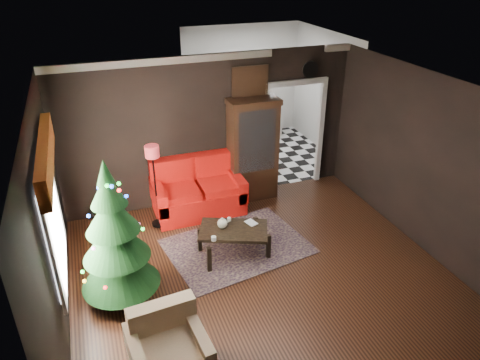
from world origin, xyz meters
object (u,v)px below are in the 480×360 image
object	(u,v)px
coffee_table	(234,241)
kitchen_table	(256,147)
loveseat	(198,188)
teapot	(222,223)
floor_lamp	(155,187)
armchair	(169,350)
christmas_tree	(114,235)
wall_clock	(310,69)
curio_cabinet	(253,152)

from	to	relation	value
coffee_table	kitchen_table	xyz separation A→B (m)	(1.63, 3.13, 0.13)
loveseat	teapot	xyz separation A→B (m)	(0.02, -1.38, 0.07)
floor_lamp	teapot	xyz separation A→B (m)	(0.83, -1.07, -0.26)
floor_lamp	armchair	size ratio (longest dim) A/B	1.78
christmas_tree	loveseat	bearing A→B (deg)	49.43
floor_lamp	kitchen_table	bearing A→B (deg)	37.00
christmas_tree	wall_clock	bearing A→B (deg)	29.97
curio_cabinet	wall_clock	world-z (taller)	wall_clock
coffee_table	teapot	world-z (taller)	teapot
teapot	floor_lamp	bearing A→B (deg)	127.91
armchair	wall_clock	bearing A→B (deg)	41.71
kitchen_table	armchair	bearing A→B (deg)	-120.97
floor_lamp	curio_cabinet	bearing A→B (deg)	15.32
curio_cabinet	armchair	distance (m)	4.43
armchair	floor_lamp	bearing A→B (deg)	76.55
floor_lamp	teapot	distance (m)	1.38
loveseat	curio_cabinet	bearing A→B (deg)	10.83
wall_clock	kitchen_table	size ratio (longest dim) A/B	0.43
floor_lamp	teapot	bearing A→B (deg)	-52.09
armchair	wall_clock	world-z (taller)	wall_clock
curio_cabinet	coffee_table	distance (m)	2.08
wall_clock	armchair	bearing A→B (deg)	-133.13
armchair	teapot	size ratio (longest dim) A/B	4.61
loveseat	wall_clock	size ratio (longest dim) A/B	5.31
curio_cabinet	wall_clock	distance (m)	1.88
curio_cabinet	kitchen_table	world-z (taller)	curio_cabinet
teapot	armchair	bearing A→B (deg)	-121.82
curio_cabinet	floor_lamp	size ratio (longest dim) A/B	1.28
kitchen_table	curio_cabinet	bearing A→B (deg)	-114.44
armchair	kitchen_table	world-z (taller)	armchair
christmas_tree	wall_clock	xyz separation A→B (m)	(3.97, 2.29, 1.33)
teapot	coffee_table	bearing A→B (deg)	-31.24
christmas_tree	coffee_table	xyz separation A→B (m)	(1.79, 0.41, -0.80)
loveseat	wall_clock	world-z (taller)	wall_clock
loveseat	armchair	xyz separation A→B (m)	(-1.27, -3.46, -0.04)
curio_cabinet	teapot	size ratio (longest dim) A/B	10.46
loveseat	floor_lamp	size ratio (longest dim) A/B	1.14
armchair	kitchen_table	size ratio (longest dim) A/B	1.12
christmas_tree	teapot	size ratio (longest dim) A/B	11.23
teapot	kitchen_table	xyz separation A→B (m)	(1.78, 3.03, -0.20)
floor_lamp	coffee_table	distance (m)	1.63
curio_cabinet	floor_lamp	bearing A→B (deg)	-164.68
christmas_tree	teapot	world-z (taller)	christmas_tree
loveseat	teapot	bearing A→B (deg)	-89.14
loveseat	christmas_tree	bearing A→B (deg)	-130.57
loveseat	coffee_table	size ratio (longest dim) A/B	1.61
christmas_tree	coffee_table	size ratio (longest dim) A/B	1.94
coffee_table	wall_clock	xyz separation A→B (m)	(2.18, 1.88, 2.13)
loveseat	wall_clock	bearing A→B (deg)	9.66
loveseat	teapot	distance (m)	1.39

